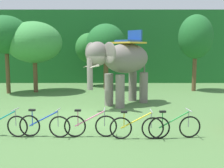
# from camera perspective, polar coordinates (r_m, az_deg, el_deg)

# --- Properties ---
(ground_plane) EXTENTS (80.00, 80.00, 0.00)m
(ground_plane) POSITION_cam_1_polar(r_m,az_deg,el_deg) (11.17, -6.30, -7.29)
(ground_plane) COLOR #4C753D
(foliage_hedge) EXTENTS (36.00, 6.00, 5.98)m
(foliage_hedge) POSITION_cam_1_polar(r_m,az_deg,el_deg) (25.47, -2.75, 7.74)
(foliage_hedge) COLOR #1E6028
(foliage_hedge) RESTS_ON ground
(tree_center) EXTENTS (2.86, 2.86, 4.89)m
(tree_center) POSITION_cam_1_polar(r_m,az_deg,el_deg) (18.44, -21.37, 9.55)
(tree_center) COLOR brown
(tree_center) RESTS_ON ground
(tree_far_left) EXTENTS (3.57, 3.57, 4.57)m
(tree_far_left) POSITION_cam_1_polar(r_m,az_deg,el_deg) (18.33, -16.01, 8.38)
(tree_far_left) COLOR brown
(tree_far_left) RESTS_ON ground
(tree_far_right) EXTENTS (2.03, 2.03, 4.01)m
(tree_far_right) POSITION_cam_1_polar(r_m,az_deg,el_deg) (20.63, -4.85, 7.51)
(tree_far_right) COLOR brown
(tree_far_right) RESTS_ON ground
(tree_left) EXTENTS (2.71, 2.71, 4.56)m
(tree_left) POSITION_cam_1_polar(r_m,az_deg,el_deg) (19.13, -1.28, 8.53)
(tree_left) COLOR brown
(tree_left) RESTS_ON ground
(tree_right) EXTENTS (2.26, 2.26, 5.07)m
(tree_right) POSITION_cam_1_polar(r_m,az_deg,el_deg) (19.03, 17.18, 9.37)
(tree_right) COLOR brown
(tree_right) RESTS_ON ground
(elephant) EXTENTS (3.69, 3.66, 3.78)m
(elephant) POSITION_cam_1_polar(r_m,az_deg,el_deg) (13.57, 2.20, 4.76)
(elephant) COLOR slate
(elephant) RESTS_ON ground
(bike_teal) EXTENTS (1.70, 0.52, 0.92)m
(bike_teal) POSITION_cam_1_polar(r_m,az_deg,el_deg) (9.53, -21.96, -7.95)
(bike_teal) COLOR black
(bike_teal) RESTS_ON ground
(bike_blue) EXTENTS (1.70, 0.52, 0.92)m
(bike_blue) POSITION_cam_1_polar(r_m,az_deg,el_deg) (9.06, -14.00, -8.42)
(bike_blue) COLOR black
(bike_blue) RESTS_ON ground
(bike_pink) EXTENTS (1.71, 0.52, 0.92)m
(bike_pink) POSITION_cam_1_polar(r_m,az_deg,el_deg) (8.83, -4.56, -8.64)
(bike_pink) COLOR black
(bike_pink) RESTS_ON ground
(bike_yellow) EXTENTS (1.71, 0.52, 0.92)m
(bike_yellow) POSITION_cam_1_polar(r_m,az_deg,el_deg) (8.63, 5.21, -9.03)
(bike_yellow) COLOR black
(bike_yellow) RESTS_ON ground
(bike_green) EXTENTS (1.71, 0.52, 0.92)m
(bike_green) POSITION_cam_1_polar(r_m,az_deg,el_deg) (8.90, 12.99, -8.69)
(bike_green) COLOR black
(bike_green) RESTS_ON ground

